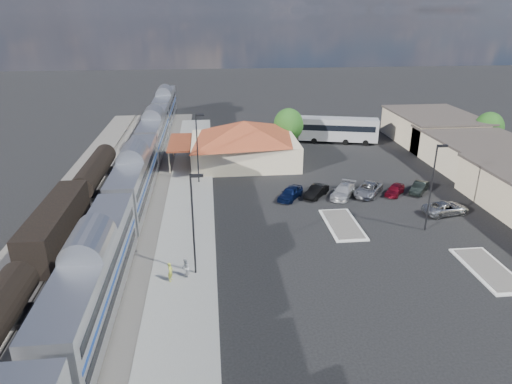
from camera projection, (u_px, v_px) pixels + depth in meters
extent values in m
plane|color=black|center=(309.00, 236.00, 45.16)|extent=(280.00, 280.00, 0.00)
cube|color=#4C4944|center=(107.00, 211.00, 50.51)|extent=(16.00, 100.00, 0.12)
cube|color=gray|center=(189.00, 215.00, 49.52)|extent=(5.50, 92.00, 0.18)
cube|color=silver|center=(94.00, 278.00, 32.45)|extent=(3.00, 20.00, 5.00)
cube|color=black|center=(99.00, 310.00, 33.47)|extent=(2.20, 16.00, 0.60)
cube|color=silver|center=(135.00, 178.00, 51.84)|extent=(3.00, 20.00, 5.00)
cube|color=black|center=(138.00, 200.00, 52.86)|extent=(2.20, 16.00, 0.60)
cube|color=silver|center=(154.00, 132.00, 71.24)|extent=(3.00, 20.00, 5.00)
cube|color=black|center=(156.00, 149.00, 72.26)|extent=(2.20, 16.00, 0.60)
cube|color=silver|center=(165.00, 106.00, 90.64)|extent=(3.00, 20.00, 5.00)
cube|color=black|center=(166.00, 120.00, 91.66)|extent=(2.20, 16.00, 0.60)
cube|color=black|center=(56.00, 224.00, 42.59)|extent=(2.80, 14.00, 3.60)
cube|color=black|center=(59.00, 242.00, 43.29)|extent=(2.20, 12.00, 0.60)
cylinder|color=black|center=(95.00, 170.00, 57.40)|extent=(2.80, 14.00, 2.80)
cube|color=black|center=(96.00, 183.00, 58.07)|extent=(2.20, 12.00, 0.60)
cube|color=beige|center=(244.00, 151.00, 66.23)|extent=(15.00, 12.00, 3.60)
pyramid|color=maroon|center=(244.00, 130.00, 65.08)|extent=(15.30, 12.24, 2.60)
cube|color=maroon|center=(180.00, 142.00, 64.80)|extent=(3.20, 9.60, 0.25)
cube|color=#C6B28C|center=(479.00, 155.00, 63.74)|extent=(12.00, 18.00, 4.00)
cube|color=#3F3833|center=(482.00, 140.00, 62.94)|extent=(12.40, 18.40, 0.30)
cube|color=#C6B28C|center=(433.00, 129.00, 76.58)|extent=(12.00, 16.00, 4.50)
cube|color=#3F3833|center=(435.00, 115.00, 75.69)|extent=(12.40, 16.40, 0.30)
cube|color=silver|center=(342.00, 224.00, 47.37)|extent=(3.30, 7.50, 0.15)
cube|color=#4C4944|center=(343.00, 224.00, 47.34)|extent=(2.70, 6.90, 0.10)
cube|color=silver|center=(489.00, 270.00, 39.09)|extent=(3.30, 7.50, 0.15)
cube|color=#4C4944|center=(489.00, 269.00, 39.06)|extent=(2.70, 6.90, 0.10)
cylinder|color=black|center=(193.00, 226.00, 36.90)|extent=(0.16, 0.16, 9.00)
cube|color=black|center=(197.00, 176.00, 35.33)|extent=(1.00, 0.25, 0.22)
cylinder|color=black|center=(197.00, 150.00, 57.22)|extent=(0.16, 0.16, 9.00)
cube|color=black|center=(200.00, 115.00, 55.65)|extent=(1.00, 0.25, 0.22)
cylinder|color=black|center=(431.00, 189.00, 44.65)|extent=(0.16, 0.16, 9.00)
cube|color=black|center=(443.00, 146.00, 43.08)|extent=(1.00, 0.25, 0.22)
cylinder|color=#382314|center=(486.00, 143.00, 71.97)|extent=(0.30, 0.30, 2.55)
ellipsoid|color=#164D18|center=(489.00, 128.00, 71.05)|extent=(4.41, 4.41, 4.87)
cylinder|color=#382314|center=(288.00, 141.00, 72.66)|extent=(0.30, 0.30, 2.73)
ellipsoid|color=#164D18|center=(288.00, 125.00, 71.67)|extent=(4.71, 4.71, 5.21)
imported|color=gray|center=(446.00, 208.00, 49.76)|extent=(5.40, 3.25, 1.40)
cube|color=silver|center=(338.00, 129.00, 76.13)|extent=(13.25, 5.93, 3.67)
cube|color=black|center=(338.00, 126.00, 75.96)|extent=(12.26, 5.71, 0.97)
cylinder|color=black|center=(365.00, 143.00, 75.03)|extent=(1.02, 0.55, 0.97)
cylinder|color=black|center=(364.00, 139.00, 77.35)|extent=(1.02, 0.55, 0.97)
cylinder|color=black|center=(314.00, 141.00, 76.18)|extent=(1.02, 0.55, 0.97)
cylinder|color=black|center=(314.00, 137.00, 78.50)|extent=(1.02, 0.55, 0.97)
imported|color=#C2CB3F|center=(170.00, 272.00, 37.06)|extent=(0.54, 0.68, 1.65)
imported|color=silver|center=(185.00, 268.00, 37.60)|extent=(0.71, 0.88, 1.71)
imported|color=#0E1B46|center=(290.00, 193.00, 53.74)|extent=(3.93, 4.60, 1.49)
imported|color=black|center=(316.00, 191.00, 54.35)|extent=(3.78, 4.19, 1.38)
imported|color=silver|center=(343.00, 191.00, 54.36)|extent=(4.43, 5.32, 1.46)
imported|color=gray|center=(368.00, 189.00, 54.95)|extent=(4.99, 5.57, 1.44)
imported|color=maroon|center=(395.00, 190.00, 55.01)|extent=(3.59, 3.88, 1.29)
imported|color=black|center=(419.00, 188.00, 55.59)|extent=(3.64, 4.01, 1.33)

